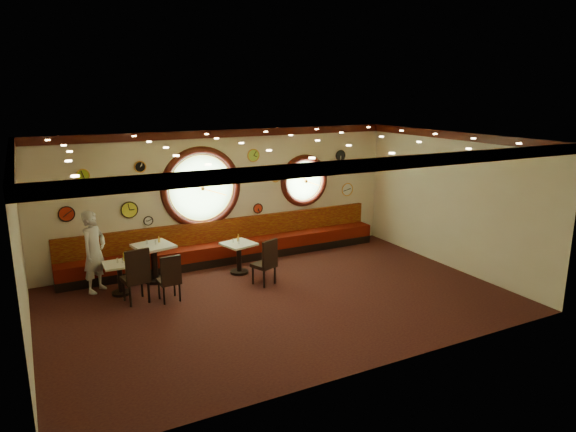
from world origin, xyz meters
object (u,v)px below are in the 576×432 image
object	(u,v)px
condiment_b_bottle	(159,239)
condiment_c_bottle	(238,238)
table_c	(239,254)
chair_c	(267,259)
table_b	(154,258)
condiment_c_salt	(233,240)
condiment_a_salt	(117,260)
condiment_b_pepper	(156,242)
condiment_b_salt	(147,242)
waiter	(94,252)
table_a	(120,275)
condiment_a_bottle	(124,257)
chair_b	(170,275)
chair_a	(137,272)
condiment_a_pepper	(122,261)
condiment_c_pepper	(239,242)

from	to	relation	value
condiment_b_bottle	condiment_c_bottle	xyz separation A→B (m)	(1.73, -0.36, -0.10)
table_c	chair_c	xyz separation A→B (m)	(0.25, -0.97, 0.13)
table_b	table_c	xyz separation A→B (m)	(1.84, -0.37, -0.08)
condiment_c_salt	table_c	bearing A→B (deg)	-47.50
condiment_a_salt	condiment_b_pepper	size ratio (longest dim) A/B	1.15
condiment_b_salt	condiment_b_pepper	size ratio (longest dim) A/B	1.09
table_c	condiment_b_salt	world-z (taller)	condiment_b_salt
table_c	waiter	size ratio (longest dim) A/B	0.47
table_b	condiment_b_pepper	world-z (taller)	condiment_b_pepper
chair_c	condiment_b_bottle	xyz separation A→B (m)	(-1.94, 1.45, 0.33)
waiter	table_a	bearing A→B (deg)	-90.49
condiment_a_bottle	condiment_c_bottle	distance (m)	2.56
table_c	condiment_b_pepper	size ratio (longest dim) A/B	9.08
table_c	chair_b	size ratio (longest dim) A/B	1.33
table_b	chair_c	world-z (taller)	chair_c
chair_b	condiment_b_bottle	xyz separation A→B (m)	(0.15, 1.39, 0.36)
condiment_b_pepper	condiment_a_salt	bearing A→B (deg)	-157.53
chair_a	condiment_b_pepper	bearing A→B (deg)	50.81
chair_a	condiment_b_bottle	size ratio (longest dim) A/B	4.93
table_a	table_b	world-z (taller)	table_b
chair_b	table_c	bearing A→B (deg)	22.97
condiment_c_salt	condiment_b_bottle	distance (m)	1.65
condiment_a_pepper	waiter	size ratio (longest dim) A/B	0.06
table_c	chair_c	bearing A→B (deg)	-75.37
condiment_c_pepper	condiment_a_pepper	bearing A→B (deg)	179.57
table_c	chair_c	size ratio (longest dim) A/B	1.27
table_c	condiment_b_bottle	size ratio (longest dim) A/B	5.64
condiment_a_pepper	condiment_b_bottle	bearing A→B (deg)	31.47
chair_b	chair_c	distance (m)	2.09
table_c	condiment_c_bottle	world-z (taller)	condiment_c_bottle
chair_c	condiment_c_pepper	xyz separation A→B (m)	(-0.28, 0.89, 0.19)
table_a	condiment_a_pepper	bearing A→B (deg)	-15.92
table_a	condiment_b_salt	size ratio (longest dim) A/B	6.93
condiment_b_salt	condiment_a_pepper	xyz separation A→B (m)	(-0.62, -0.54, -0.17)
table_c	condiment_a_bottle	bearing A→B (deg)	178.42
condiment_a_bottle	condiment_b_bottle	distance (m)	0.94
table_a	condiment_a_salt	bearing A→B (deg)	117.42
condiment_a_salt	condiment_c_bottle	size ratio (longest dim) A/B	0.59
table_b	condiment_b_bottle	distance (m)	0.43
chair_b	condiment_c_pepper	distance (m)	2.00
chair_a	condiment_c_pepper	xyz separation A→B (m)	(2.40, 0.61, 0.13)
chair_c	condiment_a_salt	xyz separation A→B (m)	(-2.92, 0.97, 0.14)
waiter	condiment_b_bottle	bearing A→B (deg)	-40.78
condiment_b_salt	condiment_b_bottle	world-z (taller)	condiment_b_bottle
table_b	condiment_b_salt	xyz separation A→B (m)	(-0.11, 0.11, 0.36)
condiment_b_pepper	condiment_c_pepper	xyz separation A→B (m)	(1.76, -0.44, -0.11)
condiment_a_pepper	condiment_a_bottle	size ratio (longest dim) A/B	0.62
condiment_b_salt	chair_b	bearing A→B (deg)	-85.09
condiment_c_pepper	condiment_b_bottle	world-z (taller)	condiment_b_bottle
condiment_c_pepper	condiment_b_bottle	bearing A→B (deg)	161.21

